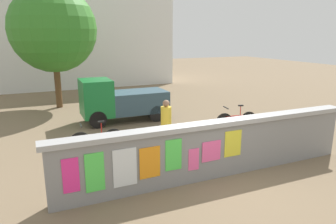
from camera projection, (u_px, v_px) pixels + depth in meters
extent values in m
plane|color=#7A664C|center=(128.00, 110.00, 15.34)|extent=(60.00, 60.00, 0.00)
cube|color=gray|center=(216.00, 151.00, 8.06)|extent=(8.27, 0.30, 1.38)
cube|color=#A3A3A3|center=(217.00, 123.00, 7.88)|extent=(8.47, 0.42, 0.12)
cube|color=#F42D8C|center=(71.00, 176.00, 6.48)|extent=(0.34, 0.01, 0.77)
cube|color=#4CD84C|center=(95.00, 172.00, 6.68)|extent=(0.42, 0.03, 0.88)
cube|color=silver|center=(125.00, 168.00, 6.95)|extent=(0.55, 0.02, 0.89)
cube|color=orange|center=(150.00, 163.00, 7.17)|extent=(0.51, 0.03, 0.75)
cube|color=#4CD84C|center=(174.00, 155.00, 7.38)|extent=(0.42, 0.02, 0.77)
cube|color=#F9599E|center=(194.00, 159.00, 7.65)|extent=(0.28, 0.03, 0.56)
cube|color=#F9599E|center=(211.00, 151.00, 7.81)|extent=(0.54, 0.03, 0.52)
cube|color=yellow|center=(233.00, 144.00, 8.03)|extent=(0.50, 0.02, 0.69)
cylinder|color=black|center=(98.00, 120.00, 12.35)|extent=(0.70, 0.20, 0.70)
cylinder|color=black|center=(92.00, 112.00, 13.51)|extent=(0.70, 0.20, 0.70)
cylinder|color=black|center=(157.00, 113.00, 13.32)|extent=(0.70, 0.20, 0.70)
cylinder|color=black|center=(146.00, 107.00, 14.47)|extent=(0.70, 0.20, 0.70)
cube|color=#197233|center=(96.00, 98.00, 12.79)|extent=(1.21, 1.51, 1.50)
cube|color=#334C59|center=(138.00, 101.00, 13.55)|extent=(2.41, 1.51, 0.90)
cylinder|color=black|center=(197.00, 144.00, 9.75)|extent=(0.61, 0.16, 0.60)
cylinder|color=black|center=(235.00, 140.00, 10.12)|extent=(0.61, 0.18, 0.60)
cube|color=black|center=(217.00, 133.00, 9.87)|extent=(1.02, 0.35, 0.32)
cube|color=black|center=(223.00, 127.00, 9.88)|extent=(0.58, 0.28, 0.10)
cube|color=#262626|center=(201.00, 127.00, 9.64)|extent=(0.10, 0.56, 0.03)
cylinder|color=black|center=(224.00, 121.00, 12.15)|extent=(0.66, 0.15, 0.66)
cylinder|color=black|center=(249.00, 120.00, 12.40)|extent=(0.66, 0.15, 0.66)
cube|color=red|center=(237.00, 116.00, 12.24)|extent=(0.94, 0.20, 0.06)
cylinder|color=red|center=(241.00, 110.00, 12.22)|extent=(0.03, 0.03, 0.40)
cube|color=black|center=(241.00, 105.00, 12.17)|extent=(0.21, 0.11, 0.05)
cube|color=black|center=(226.00, 108.00, 12.03)|extent=(0.11, 0.44, 0.03)
cylinder|color=black|center=(80.00, 142.00, 9.81)|extent=(0.66, 0.08, 0.66)
cylinder|color=black|center=(114.00, 138.00, 10.17)|extent=(0.66, 0.08, 0.66)
cube|color=red|center=(97.00, 135.00, 9.95)|extent=(0.95, 0.09, 0.06)
cylinder|color=red|center=(101.00, 128.00, 9.94)|extent=(0.03, 0.03, 0.40)
cube|color=black|center=(101.00, 122.00, 9.90)|extent=(0.20, 0.09, 0.05)
cube|color=black|center=(81.00, 125.00, 9.70)|extent=(0.06, 0.44, 0.03)
cylinder|color=purple|center=(165.00, 136.00, 10.18)|extent=(0.12, 0.12, 0.80)
cylinder|color=purple|center=(168.00, 138.00, 10.03)|extent=(0.12, 0.12, 0.80)
cylinder|color=yellow|center=(166.00, 116.00, 9.94)|extent=(0.40, 0.40, 0.60)
sphere|color=#8C664C|center=(166.00, 103.00, 9.84)|extent=(0.22, 0.22, 0.22)
cylinder|color=brown|center=(58.00, 84.00, 15.72)|extent=(0.31, 0.31, 2.42)
sphere|color=#317924|center=(53.00, 29.00, 15.08)|extent=(4.17, 4.17, 4.17)
cube|color=silver|center=(71.00, 38.00, 23.28)|extent=(13.72, 6.45, 6.68)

